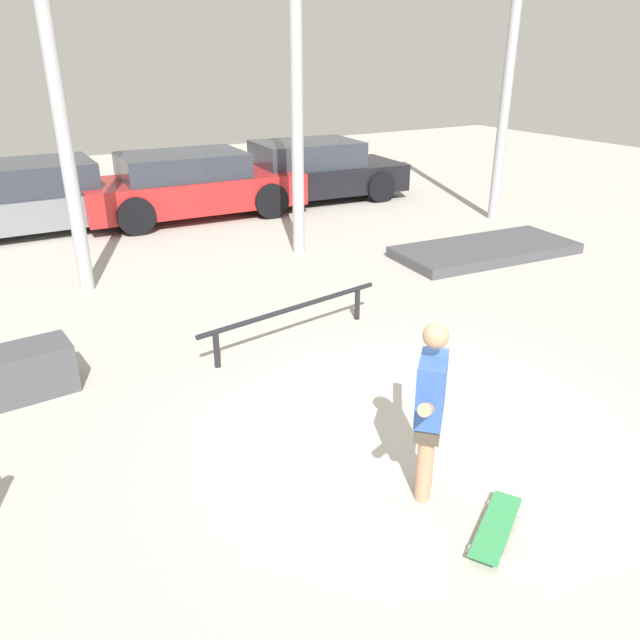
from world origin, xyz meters
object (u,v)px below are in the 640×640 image
(grind_rail, at_px, (292,314))
(parked_car_red, at_px, (190,185))
(parked_car_grey, at_px, (34,198))
(skateboarder, at_px, (430,405))
(parked_car_black, at_px, (311,172))
(manual_pad, at_px, (485,250))
(skateboard, at_px, (496,527))

(grind_rail, xyz_separation_m, parked_car_red, (1.05, 6.40, 0.29))
(parked_car_red, bearing_deg, grind_rail, -96.06)
(parked_car_grey, bearing_deg, skateboarder, -80.47)
(grind_rail, height_order, parked_car_grey, parked_car_grey)
(parked_car_black, bearing_deg, parked_car_red, -173.22)
(grind_rail, height_order, parked_car_red, parked_car_red)
(grind_rail, distance_m, parked_car_black, 7.62)
(manual_pad, distance_m, parked_car_black, 5.21)
(skateboarder, bearing_deg, parked_car_red, 36.20)
(skateboarder, xyz_separation_m, parked_car_black, (4.41, 9.48, -0.16))
(manual_pad, distance_m, parked_car_red, 6.13)
(manual_pad, bearing_deg, grind_rail, -163.38)
(grind_rail, bearing_deg, manual_pad, 16.62)
(skateboard, relative_size, parked_car_grey, 0.17)
(skateboard, bearing_deg, manual_pad, 15.30)
(manual_pad, bearing_deg, parked_car_red, 123.89)
(manual_pad, xyz_separation_m, parked_car_black, (-0.47, 5.16, 0.56))
(skateboard, distance_m, manual_pad, 6.85)
(parked_car_grey, height_order, parked_car_black, parked_car_black)
(skateboarder, xyz_separation_m, parked_car_grey, (-1.46, 9.89, -0.18))
(skateboarder, relative_size, parked_car_black, 0.35)
(manual_pad, xyz_separation_m, grind_rail, (-4.46, -1.33, 0.27))
(parked_car_black, bearing_deg, manual_pad, -79.67)
(skateboard, distance_m, grind_rail, 3.66)
(parked_car_black, bearing_deg, grind_rail, -116.48)
(manual_pad, height_order, parked_car_black, parked_car_black)
(parked_car_red, relative_size, parked_car_black, 1.06)
(skateboarder, bearing_deg, parked_car_grey, 53.52)
(grind_rail, bearing_deg, parked_car_red, 80.67)
(skateboarder, bearing_deg, skateboard, -120.99)
(manual_pad, xyz_separation_m, parked_car_grey, (-6.34, 5.56, 0.55))
(manual_pad, bearing_deg, parked_car_grey, 138.73)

